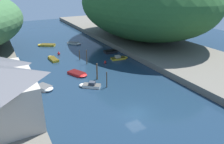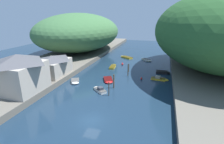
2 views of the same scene
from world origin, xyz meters
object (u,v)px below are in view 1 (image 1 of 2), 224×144
object	(u,v)px
boat_moored_right	(120,58)
boat_cabin_cruiser	(112,51)
boat_small_dinghy	(53,59)
channel_buoy_far	(105,62)
boat_far_right_bank	(46,45)
boathouse_shed	(2,75)
channel_buoy_near	(59,53)
boat_yellow_tender	(75,43)
boat_open_rowboat	(90,85)
person_on_quay	(24,116)
waterfront_building	(1,96)
boat_mid_channel	(78,74)
boat_near_quay	(45,88)

from	to	relation	value
boat_moored_right	boat_cabin_cruiser	xyz separation A→B (m)	(0.82, 5.94, 0.00)
boat_small_dinghy	channel_buoy_far	xyz separation A→B (m)	(10.59, -8.95, 0.05)
boat_far_right_bank	boat_cabin_cruiser	bearing A→B (deg)	-103.97
boathouse_shed	channel_buoy_near	bearing A→B (deg)	51.86
boat_cabin_cruiser	boat_yellow_tender	bearing A→B (deg)	-153.61
boat_open_rowboat	channel_buoy_near	size ratio (longest dim) A/B	3.93
boat_open_rowboat	person_on_quay	bearing A→B (deg)	162.04
boat_small_dinghy	channel_buoy_near	world-z (taller)	channel_buoy_near
waterfront_building	channel_buoy_far	size ratio (longest dim) A/B	11.31
boat_mid_channel	boat_small_dinghy	size ratio (longest dim) A/B	0.94
boat_moored_right	boat_near_quay	world-z (taller)	boat_moored_right
waterfront_building	boat_mid_channel	bearing A→B (deg)	42.55
boat_small_dinghy	channel_buoy_near	size ratio (longest dim) A/B	5.13
boat_yellow_tender	boat_cabin_cruiser	bearing A→B (deg)	72.50
boat_moored_right	boat_open_rowboat	world-z (taller)	boat_open_rowboat
channel_buoy_far	boat_near_quay	bearing A→B (deg)	-155.93
boat_small_dinghy	boat_mid_channel	bearing A→B (deg)	-84.09
boat_open_rowboat	waterfront_building	bearing A→B (deg)	155.48
boat_near_quay	boat_cabin_cruiser	world-z (taller)	boat_near_quay
boat_near_quay	boat_far_right_bank	distance (m)	30.73
boat_mid_channel	boat_far_right_bank	bearing A→B (deg)	-111.57
waterfront_building	boat_small_dinghy	world-z (taller)	waterfront_building
channel_buoy_near	boat_small_dinghy	bearing A→B (deg)	-128.28
boat_moored_right	person_on_quay	size ratio (longest dim) A/B	2.77
boat_far_right_bank	person_on_quay	xyz separation A→B (m)	(-11.66, -40.93, 2.07)
channel_buoy_far	waterfront_building	bearing A→B (deg)	-143.23
boat_mid_channel	boat_open_rowboat	xyz separation A→B (m)	(-0.10, -6.44, 0.10)
boat_small_dinghy	boat_open_rowboat	bearing A→B (deg)	-87.98
waterfront_building	boat_moored_right	bearing A→B (deg)	33.48
boat_moored_right	person_on_quay	bearing A→B (deg)	-47.21
channel_buoy_near	boat_yellow_tender	bearing A→B (deg)	48.82
boathouse_shed	boat_yellow_tender	world-z (taller)	boathouse_shed
boat_open_rowboat	person_on_quay	xyz separation A→B (m)	(-12.60, -8.05, 1.98)
boat_yellow_tender	channel_buoy_near	xyz separation A→B (m)	(-7.53, -8.60, 0.16)
boat_open_rowboat	boat_near_quay	bearing A→B (deg)	108.79
waterfront_building	channel_buoy_near	world-z (taller)	waterfront_building
boathouse_shed	person_on_quay	size ratio (longest dim) A/B	5.56
boathouse_shed	boat_yellow_tender	bearing A→B (deg)	50.86
boathouse_shed	boat_far_right_bank	distance (m)	32.36
waterfront_building	boat_open_rowboat	distance (m)	17.16
boathouse_shed	boat_far_right_bank	world-z (taller)	boathouse_shed
boat_mid_channel	boat_open_rowboat	size ratio (longest dim) A/B	1.22
boat_yellow_tender	boat_mid_channel	bearing A→B (deg)	30.56
boat_open_rowboat	boat_far_right_bank	world-z (taller)	boat_open_rowboat
person_on_quay	boat_mid_channel	bearing A→B (deg)	-44.67
boat_moored_right	channel_buoy_near	size ratio (longest dim) A/B	4.45
boat_near_quay	boat_yellow_tender	bearing A→B (deg)	-146.12
boat_moored_right	boat_small_dinghy	world-z (taller)	boat_moored_right
boat_cabin_cruiser	person_on_quay	bearing A→B (deg)	-44.60
boat_cabin_cruiser	channel_buoy_far	bearing A→B (deg)	-36.31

